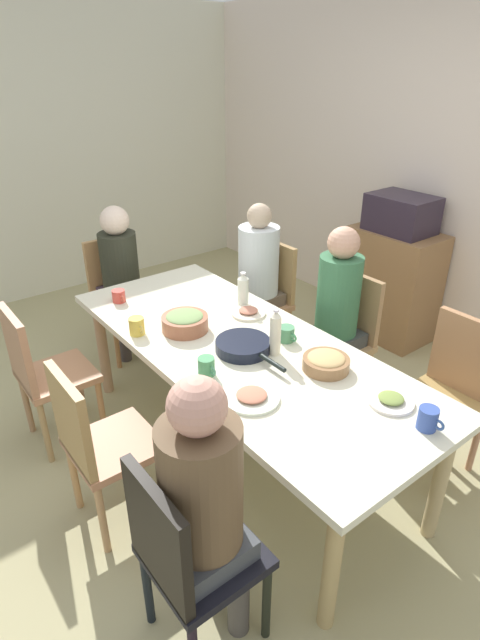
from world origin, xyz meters
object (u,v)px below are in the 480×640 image
(bowl_1, at_px, (326,362))
(cup_1, at_px, (137,326))
(plate_0, at_px, (252,397))
(bottle_0, at_px, (243,290))
(chair_5, at_px, (266,294))
(bottle_1, at_px, (275,333))
(microwave, at_px, (401,214))
(chair_0, at_px, (118,290))
(cup_3, at_px, (287,334))
(plate_1, at_px, (391,400))
(cup_0, at_px, (119,296))
(chair_4, at_px, (450,388))
(chair_1, at_px, (97,441))
(bowl_0, at_px, (185,322))
(person_5, at_px, (257,271))
(chair_3, at_px, (42,370))
(cup_2, at_px, (428,419))
(side_cabinet, at_px, (391,284))
(person_0, at_px, (121,270))
(person_2, at_px, (204,498))
(plate_2, at_px, (248,312))
(serving_pan, at_px, (243,346))
(chair_6, at_px, (343,333))
(person_6, at_px, (336,308))
(dining_table, at_px, (240,356))

(bowl_1, height_order, cup_1, cup_1)
(plate_0, xyz_separation_m, bottle_0, (-0.79, 0.57, 0.09))
(chair_5, bearing_deg, bottle_1, -38.56)
(cup_1, bearing_deg, microwave, 88.73)
(chair_0, bearing_deg, cup_3, 7.84)
(plate_1, xyz_separation_m, cup_0, (-1.71, -0.49, 0.03))
(chair_4, height_order, bottle_1, bottle_1)
(chair_5, distance_m, bowl_1, 1.41)
(plate_0, xyz_separation_m, cup_1, (-0.86, -0.12, 0.04))
(chair_1, height_order, bowl_0, chair_1)
(chair_4, height_order, person_5, person_5)
(chair_3, distance_m, bottle_0, 1.27)
(cup_2, height_order, side_cabinet, side_cabinet)
(person_0, distance_m, chair_4, 2.37)
(bowl_0, xyz_separation_m, bottle_0, (-0.05, 0.46, 0.05))
(person_2, bearing_deg, chair_1, -173.29)
(person_0, bearing_deg, plate_2, 12.48)
(plate_1, bearing_deg, side_cabinet, 126.28)
(chair_0, xyz_separation_m, side_cabinet, (1.14, 1.87, -0.06))
(person_0, xyz_separation_m, bottle_0, (1.07, 0.31, 0.13))
(chair_0, height_order, person_5, person_5)
(bottle_1, bearing_deg, cup_1, -143.33)
(person_0, bearing_deg, cup_0, -26.55)
(bowl_0, height_order, serving_pan, bowl_0)
(bowl_0, bearing_deg, side_cabinet, 92.06)
(person_0, bearing_deg, chair_5, 51.53)
(cup_3, bearing_deg, chair_0, -172.16)
(chair_6, relative_size, plate_2, 4.31)
(chair_6, xyz_separation_m, bowl_1, (0.45, -0.66, 0.26))
(plate_2, bearing_deg, cup_3, -5.27)
(person_0, bearing_deg, cup_1, -20.89)
(person_6, height_order, cup_3, person_6)
(bottle_1, bearing_deg, cup_3, 114.37)
(chair_1, xyz_separation_m, microwave, (-0.39, 2.72, 0.53))
(plate_2, relative_size, side_cabinet, 0.23)
(plate_2, relative_size, microwave, 0.43)
(chair_5, relative_size, chair_6, 1.00)
(dining_table, distance_m, serving_pan, 0.12)
(bowl_0, bearing_deg, person_2, -29.29)
(chair_0, distance_m, serving_pan, 1.61)
(dining_table, height_order, chair_5, chair_5)
(chair_6, bearing_deg, plate_0, -69.18)
(person_2, distance_m, chair_5, 2.23)
(person_5, bearing_deg, chair_4, 3.38)
(person_2, xyz_separation_m, cup_3, (-0.65, 0.98, 0.04))
(chair_0, distance_m, bowl_1, 2.01)
(plate_2, relative_size, cup_3, 1.68)
(person_0, distance_m, person_5, 1.01)
(bowl_1, height_order, serving_pan, bowl_1)
(person_0, height_order, plate_1, person_0)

